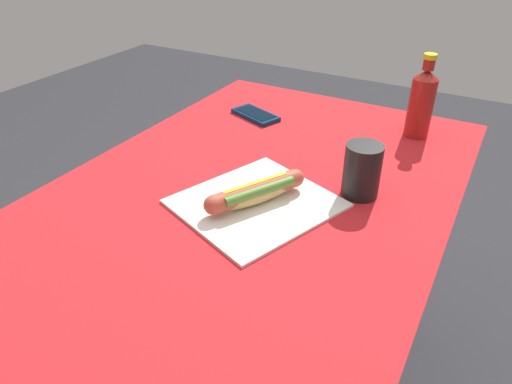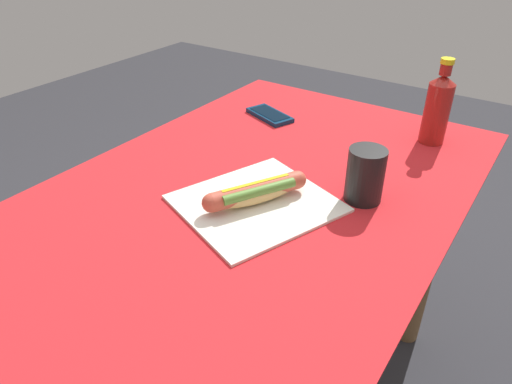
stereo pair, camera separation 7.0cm
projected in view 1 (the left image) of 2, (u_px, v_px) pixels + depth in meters
dining_table at (249, 241)px, 1.05m from camera, size 1.23×0.80×0.73m
paper_wrapper at (256, 203)px, 0.94m from camera, size 0.36×0.35×0.01m
hot_dog at (256, 192)px, 0.93m from camera, size 0.21×0.13×0.05m
cell_phone at (255, 115)px, 1.32m from camera, size 0.11×0.16×0.01m
soda_bottle at (422, 102)px, 1.18m from camera, size 0.06×0.06×0.21m
drinking_cup at (362, 170)px, 0.95m from camera, size 0.08×0.08×0.11m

